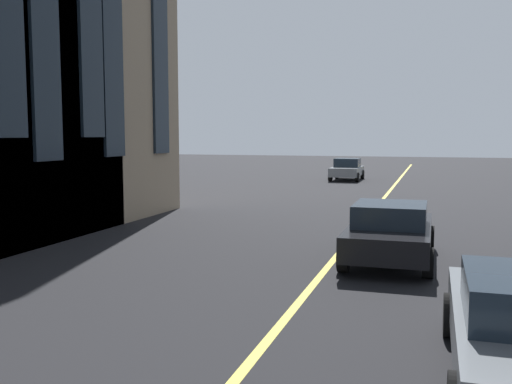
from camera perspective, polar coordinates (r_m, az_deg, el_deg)
lane_centre_line at (r=18.79m, az=10.40°, el=-3.32°), size 80.00×0.16×0.01m
car_black_far at (r=13.66m, az=13.20°, el=-3.81°), size 4.40×1.95×1.37m
car_grey_oncoming at (r=37.45m, az=9.02°, el=2.24°), size 3.90×1.89×1.40m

